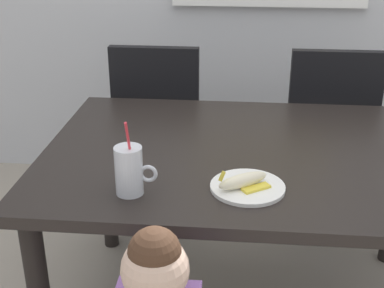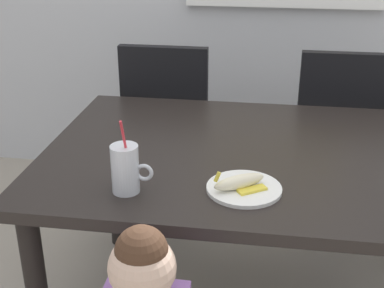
{
  "view_description": "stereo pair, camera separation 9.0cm",
  "coord_description": "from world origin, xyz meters",
  "px_view_note": "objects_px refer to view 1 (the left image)",
  "views": [
    {
      "loc": [
        -0.06,
        -1.71,
        1.52
      ],
      "look_at": [
        -0.21,
        -0.1,
        0.81
      ],
      "focal_mm": 48.8,
      "sensor_mm": 36.0,
      "label": 1
    },
    {
      "loc": [
        0.03,
        -1.69,
        1.52
      ],
      "look_at": [
        -0.21,
        -0.1,
        0.81
      ],
      "focal_mm": 48.8,
      "sensor_mm": 36.0,
      "label": 2
    }
  ],
  "objects_px": {
    "dining_chair_right": "(327,128)",
    "snack_plate": "(248,187)",
    "peeled_banana": "(244,181)",
    "dining_table": "(253,172)",
    "dining_chair_left": "(160,123)",
    "milk_cup": "(130,173)"
  },
  "relations": [
    {
      "from": "dining_chair_left",
      "to": "peeled_banana",
      "type": "xyz_separation_m",
      "value": [
        0.42,
        -1.04,
        0.23
      ]
    },
    {
      "from": "dining_chair_left",
      "to": "milk_cup",
      "type": "xyz_separation_m",
      "value": [
        0.08,
        -1.09,
        0.27
      ]
    },
    {
      "from": "dining_chair_right",
      "to": "snack_plate",
      "type": "relative_size",
      "value": 4.17
    },
    {
      "from": "snack_plate",
      "to": "peeled_banana",
      "type": "relative_size",
      "value": 1.32
    },
    {
      "from": "dining_table",
      "to": "peeled_banana",
      "type": "relative_size",
      "value": 8.62
    },
    {
      "from": "dining_chair_right",
      "to": "milk_cup",
      "type": "distance_m",
      "value": 1.36
    },
    {
      "from": "dining_table",
      "to": "dining_chair_right",
      "type": "relative_size",
      "value": 1.56
    },
    {
      "from": "dining_table",
      "to": "peeled_banana",
      "type": "height_order",
      "value": "peeled_banana"
    },
    {
      "from": "dining_table",
      "to": "snack_plate",
      "type": "distance_m",
      "value": 0.31
    },
    {
      "from": "dining_chair_left",
      "to": "milk_cup",
      "type": "relative_size",
      "value": 3.89
    },
    {
      "from": "dining_table",
      "to": "dining_chair_left",
      "type": "height_order",
      "value": "dining_chair_left"
    },
    {
      "from": "snack_plate",
      "to": "dining_chair_left",
      "type": "bearing_deg",
      "value": 112.78
    },
    {
      "from": "milk_cup",
      "to": "snack_plate",
      "type": "bearing_deg",
      "value": 9.43
    },
    {
      "from": "milk_cup",
      "to": "dining_table",
      "type": "bearing_deg",
      "value": 42.82
    },
    {
      "from": "dining_table",
      "to": "dining_chair_left",
      "type": "bearing_deg",
      "value": 121.72
    },
    {
      "from": "dining_chair_left",
      "to": "snack_plate",
      "type": "bearing_deg",
      "value": 112.78
    },
    {
      "from": "dining_chair_left",
      "to": "dining_table",
      "type": "bearing_deg",
      "value": 121.72
    },
    {
      "from": "dining_chair_right",
      "to": "peeled_banana",
      "type": "bearing_deg",
      "value": 68.2
    },
    {
      "from": "snack_plate",
      "to": "peeled_banana",
      "type": "distance_m",
      "value": 0.03
    },
    {
      "from": "milk_cup",
      "to": "snack_plate",
      "type": "distance_m",
      "value": 0.36
    },
    {
      "from": "dining_chair_right",
      "to": "peeled_banana",
      "type": "relative_size",
      "value": 5.53
    },
    {
      "from": "dining_table",
      "to": "dining_chair_left",
      "type": "relative_size",
      "value": 1.56
    }
  ]
}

